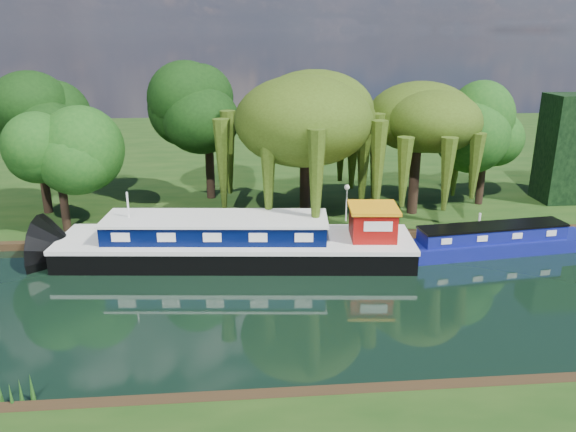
{
  "coord_description": "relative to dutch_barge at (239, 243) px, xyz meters",
  "views": [
    {
      "loc": [
        -6.59,
        -25.31,
        12.83
      ],
      "look_at": [
        -3.96,
        4.83,
        2.8
      ],
      "focal_mm": 35.0,
      "sensor_mm": 36.0,
      "label": 1
    }
  ],
  "objects": [
    {
      "name": "dutch_barge",
      "position": [
        0.0,
        0.0,
        0.0
      ],
      "size": [
        20.78,
        6.43,
        4.32
      ],
      "rotation": [
        0.0,
        0.0,
        -0.09
      ],
      "color": "black",
      "rests_on": "ground"
    },
    {
      "name": "ground",
      "position": [
        6.79,
        -5.31,
        -1.07
      ],
      "size": [
        120.0,
        120.0,
        0.0
      ],
      "primitive_type": "plane",
      "color": "black"
    },
    {
      "name": "narrowboat",
      "position": [
        15.19,
        -0.15,
        -0.4
      ],
      "size": [
        13.1,
        3.63,
        1.89
      ],
      "rotation": [
        0.0,
        0.0,
        0.12
      ],
      "color": "navy",
      "rests_on": "ground"
    },
    {
      "name": "willow_left",
      "position": [
        4.48,
        5.45,
        6.27
      ],
      "size": [
        7.92,
        7.92,
        9.49
      ],
      "color": "black",
      "rests_on": "far_bank"
    },
    {
      "name": "white_cruiser",
      "position": [
        20.66,
        1.99,
        -1.07
      ],
      "size": [
        2.89,
        2.65,
        1.28
      ],
      "primitive_type": "imported",
      "rotation": [
        0.0,
        0.0,
        1.83
      ],
      "color": "silver",
      "rests_on": "ground"
    },
    {
      "name": "tree_far_right",
      "position": [
        17.98,
        8.31,
        4.73
      ],
      "size": [
        4.74,
        4.74,
        7.76
      ],
      "color": "black",
      "rests_on": "far_bank"
    },
    {
      "name": "tree_far_back",
      "position": [
        -13.58,
        8.93,
        5.56
      ],
      "size": [
        5.27,
        5.27,
        8.86
      ],
      "color": "black",
      "rests_on": "far_bank"
    },
    {
      "name": "lamppost",
      "position": [
        7.29,
        5.19,
        1.35
      ],
      "size": [
        0.36,
        0.36,
        2.56
      ],
      "color": "silver",
      "rests_on": "far_bank"
    },
    {
      "name": "mooring_posts",
      "position": [
        6.29,
        3.09,
        -0.12
      ],
      "size": [
        19.16,
        0.16,
        1.0
      ],
      "color": "silver",
      "rests_on": "far_bank"
    },
    {
      "name": "far_bank",
      "position": [
        6.79,
        28.69,
        -0.84
      ],
      "size": [
        120.0,
        52.0,
        0.45
      ],
      "primitive_type": "cube",
      "color": "black",
      "rests_on": "ground"
    },
    {
      "name": "tree_far_left",
      "position": [
        -11.13,
        4.87,
        4.63
      ],
      "size": [
        4.75,
        4.75,
        7.65
      ],
      "color": "black",
      "rests_on": "far_bank"
    },
    {
      "name": "red_dinghy",
      "position": [
        -3.32,
        -0.26,
        -1.07
      ],
      "size": [
        3.98,
        3.35,
        0.71
      ],
      "primitive_type": "imported",
      "rotation": [
        0.0,
        0.0,
        1.27
      ],
      "color": "maroon",
      "rests_on": "ground"
    },
    {
      "name": "tree_far_mid",
      "position": [
        -2.13,
        11.67,
        5.87
      ],
      "size": [
        5.76,
        5.76,
        9.43
      ],
      "color": "black",
      "rests_on": "far_bank"
    },
    {
      "name": "willow_right",
      "position": [
        12.32,
        6.56,
        5.36
      ],
      "size": [
        6.73,
        6.73,
        8.2
      ],
      "color": "black",
      "rests_on": "far_bank"
    }
  ]
}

